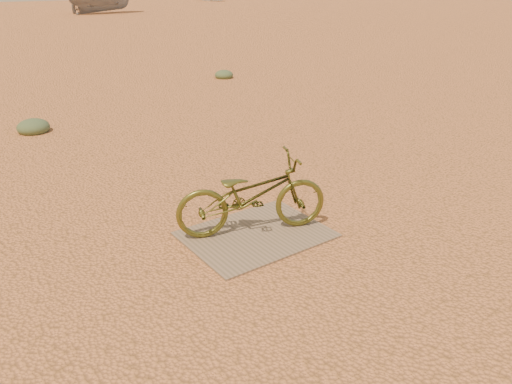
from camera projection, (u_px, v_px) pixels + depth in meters
ground at (227, 241)px, 5.29m from camera, size 120.00×120.00×0.00m
plywood_board at (256, 235)px, 5.39m from camera, size 1.48×1.13×0.02m
bicycle at (252, 195)px, 5.28m from camera, size 1.73×1.11×0.86m
kale_a at (34, 132)px, 8.99m from camera, size 0.57×0.57×0.31m
kale_b at (224, 78)px, 13.77m from camera, size 0.51×0.51×0.28m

